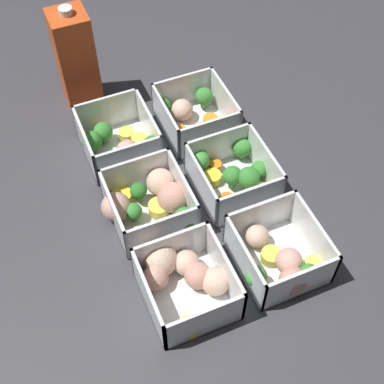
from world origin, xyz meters
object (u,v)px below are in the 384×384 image
at_px(container_far_center, 151,204).
at_px(container_near_center, 234,174).
at_px(container_near_right, 197,119).
at_px(container_far_right, 119,142).
at_px(container_near_left, 280,259).
at_px(container_far_left, 183,277).
at_px(juice_carton, 76,59).

bearing_deg(container_far_center, container_near_center, -88.52).
relative_size(container_near_right, container_far_right, 1.12).
xyz_separation_m(container_near_right, container_far_right, (0.00, 0.15, 0.00)).
xyz_separation_m(container_near_left, container_far_center, (0.17, 0.14, 0.00)).
bearing_deg(container_far_center, container_near_left, -139.87).
relative_size(container_far_center, container_far_right, 1.19).
relative_size(container_near_left, container_far_center, 0.92).
bearing_deg(container_near_center, container_far_left, 133.76).
bearing_deg(container_near_center, container_far_right, 46.96).
distance_m(container_far_left, container_far_center, 0.14).
xyz_separation_m(container_near_right, juice_carton, (0.16, 0.17, 0.07)).
relative_size(container_near_center, juice_carton, 0.68).
distance_m(container_near_center, container_far_center, 0.15).
bearing_deg(container_near_center, container_near_left, 177.55).
distance_m(container_far_center, container_far_right, 0.15).
height_order(container_far_center, container_far_right, same).
relative_size(container_far_left, container_far_center, 1.05).
xyz_separation_m(container_far_center, container_far_right, (0.15, 0.00, 0.00)).
relative_size(container_near_center, container_far_right, 1.05).
bearing_deg(container_near_right, juice_carton, 46.11).
bearing_deg(juice_carton, container_far_right, -172.48).
distance_m(container_near_left, container_near_right, 0.32).
relative_size(container_near_center, container_far_center, 0.88).
bearing_deg(container_near_left, container_near_center, -2.45).
height_order(container_near_left, container_near_right, same).
xyz_separation_m(container_far_right, juice_carton, (0.16, 0.02, 0.07)).
distance_m(container_near_right, container_far_left, 0.33).
relative_size(container_far_right, juice_carton, 0.65).
height_order(container_near_right, container_far_center, same).
distance_m(container_near_left, juice_carton, 0.51).
height_order(container_near_left, container_far_left, same).
height_order(container_near_center, container_far_center, same).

